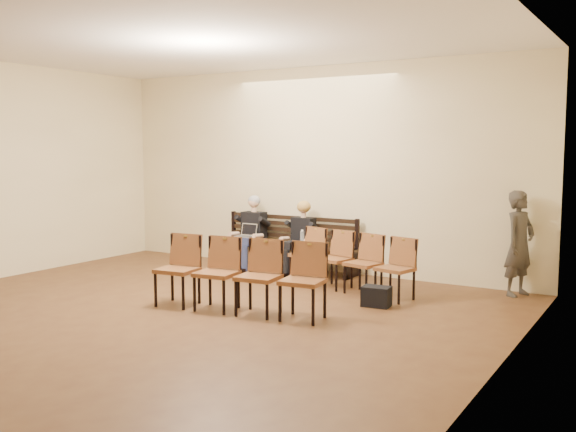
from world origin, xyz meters
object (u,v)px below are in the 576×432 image
(laptop, at_px, (245,238))
(passerby, at_px, (520,236))
(seated_woman, at_px, (301,242))
(water_bottle, at_px, (302,243))
(bag, at_px, (376,296))
(bench, at_px, (286,257))
(seated_man, at_px, (251,233))
(chair_row_front, at_px, (348,262))
(chair_row_back, at_px, (237,276))

(laptop, bearing_deg, passerby, 0.99)
(seated_woman, distance_m, water_bottle, 0.29)
(bag, xyz_separation_m, passerby, (1.48, 1.66, 0.74))
(bench, bearing_deg, seated_man, -169.48)
(bag, relative_size, chair_row_front, 0.17)
(seated_man, height_order, bag, seated_man)
(laptop, relative_size, chair_row_back, 0.14)
(bench, relative_size, chair_row_back, 1.12)
(water_bottle, xyz_separation_m, chair_row_front, (1.10, -0.53, -0.12))
(water_bottle, xyz_separation_m, bag, (1.84, -1.20, -0.43))
(chair_row_front, bearing_deg, water_bottle, 167.74)
(seated_man, xyz_separation_m, water_bottle, (1.18, -0.24, -0.05))
(seated_woman, height_order, chair_row_back, seated_woman)
(bench, height_order, water_bottle, water_bottle)
(passerby, bearing_deg, seated_woman, 114.51)
(passerby, bearing_deg, bag, 159.11)
(seated_man, relative_size, passerby, 0.71)
(water_bottle, xyz_separation_m, chair_row_back, (0.43, -2.41, -0.08))
(seated_man, distance_m, bag, 3.39)
(seated_man, xyz_separation_m, seated_woman, (1.02, 0.00, -0.07))
(bench, xyz_separation_m, laptop, (-0.64, -0.32, 0.34))
(passerby, xyz_separation_m, chair_row_front, (-2.23, -0.98, -0.43))
(seated_man, distance_m, chair_row_front, 2.41)
(laptop, bearing_deg, bag, -26.62)
(seated_man, relative_size, chair_row_back, 0.53)
(laptop, xyz_separation_m, passerby, (4.50, 0.42, 0.31))
(bench, distance_m, seated_man, 0.76)
(laptop, distance_m, chair_row_back, 2.93)
(seated_woman, height_order, chair_row_front, seated_woman)
(laptop, height_order, chair_row_front, chair_row_front)
(passerby, bearing_deg, chair_row_front, 134.74)
(bench, xyz_separation_m, passerby, (3.86, 0.10, 0.65))
(water_bottle, relative_size, chair_row_front, 0.11)
(chair_row_back, bearing_deg, water_bottle, 92.80)
(water_bottle, bearing_deg, chair_row_back, -79.97)
(passerby, relative_size, chair_row_back, 0.75)
(seated_woman, distance_m, bag, 2.51)
(seated_man, relative_size, chair_row_front, 0.58)
(seated_woman, relative_size, laptop, 3.45)
(chair_row_back, bearing_deg, seated_woman, 95.44)
(chair_row_back, bearing_deg, bench, 101.98)
(bench, height_order, bag, bench)
(seated_man, distance_m, laptop, 0.20)
(bag, bearing_deg, passerby, 48.20)
(seated_man, bearing_deg, chair_row_back, -58.70)
(seated_woman, xyz_separation_m, water_bottle, (0.17, -0.24, 0.01))
(laptop, relative_size, water_bottle, 1.42)
(seated_man, relative_size, water_bottle, 5.50)
(laptop, distance_m, chair_row_front, 2.35)
(seated_woman, relative_size, chair_row_front, 0.51)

